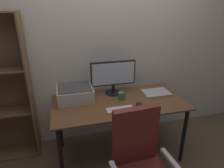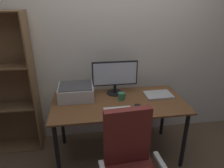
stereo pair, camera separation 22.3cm
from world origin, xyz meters
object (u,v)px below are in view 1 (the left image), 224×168
(mouse, at_px, (140,106))
(printer, at_px, (75,93))
(laptop, at_px, (156,93))
(monitor, at_px, (113,75))
(desk, at_px, (119,108))
(coffee_mug, at_px, (121,96))
(keyboard, at_px, (120,109))

(mouse, xyz_separation_m, printer, (-0.65, 0.35, 0.06))
(laptop, height_order, printer, printer)
(monitor, height_order, mouse, monitor)
(desk, distance_m, coffee_mug, 0.14)
(keyboard, height_order, mouse, mouse)
(laptop, bearing_deg, desk, -170.77)
(monitor, xyz_separation_m, coffee_mug, (0.04, -0.19, -0.19))
(coffee_mug, bearing_deg, mouse, -58.30)
(keyboard, xyz_separation_m, mouse, (0.22, 0.01, 0.01))
(monitor, height_order, printer, monitor)
(monitor, relative_size, mouse, 5.67)
(desk, distance_m, keyboard, 0.22)
(keyboard, xyz_separation_m, printer, (-0.43, 0.37, 0.07))
(keyboard, bearing_deg, monitor, 84.14)
(keyboard, distance_m, mouse, 0.22)
(mouse, xyz_separation_m, coffee_mug, (-0.14, 0.23, 0.03))
(mouse, distance_m, coffee_mug, 0.27)
(laptop, bearing_deg, mouse, -141.02)
(mouse, bearing_deg, monitor, 120.54)
(monitor, height_order, coffee_mug, monitor)
(mouse, bearing_deg, keyboard, -170.44)
(coffee_mug, bearing_deg, keyboard, -109.16)
(desk, relative_size, printer, 3.75)
(printer, bearing_deg, desk, -19.83)
(monitor, distance_m, mouse, 0.50)
(desk, xyz_separation_m, mouse, (0.18, -0.18, 0.10))
(coffee_mug, distance_m, printer, 0.53)
(monitor, bearing_deg, mouse, -65.93)
(keyboard, relative_size, mouse, 3.02)
(printer, bearing_deg, laptop, -4.99)
(desk, height_order, laptop, laptop)
(desk, bearing_deg, keyboard, -103.59)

